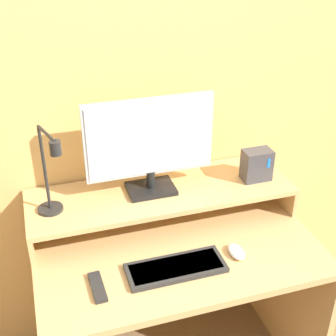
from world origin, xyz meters
The scene contains 9 objects.
wall_back centered at (0.00, 0.75, 1.25)m, with size 6.00×0.05×2.50m.
desk centered at (0.00, 0.36, 0.51)m, with size 1.10×0.71×0.72m.
monitor_shelf centered at (0.00, 0.54, 0.84)m, with size 1.10×0.35×0.13m.
monitor centered at (-0.04, 0.55, 1.08)m, with size 0.52×0.14×0.40m.
desk_lamp centered at (-0.44, 0.48, 1.02)m, with size 0.11×0.21×0.36m.
router_dock centered at (0.42, 0.51, 0.93)m, with size 0.12×0.08×0.14m.
keyboard centered at (-0.05, 0.20, 0.73)m, with size 0.36×0.14×0.02m.
mouse centered at (0.20, 0.21, 0.74)m, with size 0.06×0.10×0.03m.
remote_control centered at (-0.34, 0.19, 0.73)m, with size 0.05×0.15×0.02m.
Camera 1 is at (-0.47, -1.04, 1.89)m, focal length 50.00 mm.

